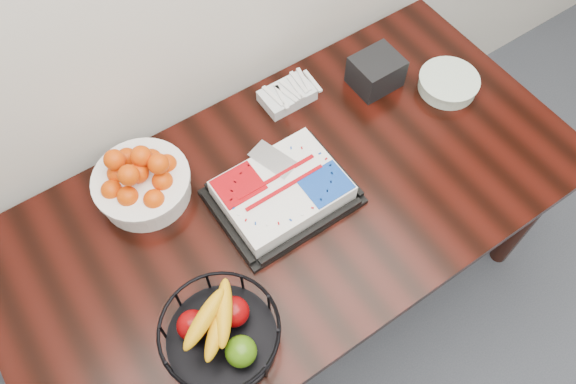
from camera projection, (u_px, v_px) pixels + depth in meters
table at (293, 214)px, 1.75m from camera, size 1.80×0.90×0.75m
cake_tray at (282, 192)px, 1.65m from camera, size 0.40×0.32×0.08m
tangerine_bowl at (141, 180)px, 1.62m from camera, size 0.29×0.29×0.18m
fruit_basket at (220, 333)px, 1.41m from camera, size 0.31×0.31×0.16m
plate_stack at (448, 83)px, 1.88m from camera, size 0.20×0.20×0.05m
fork_bag at (287, 95)px, 1.85m from camera, size 0.17×0.11×0.05m
napkin_box at (376, 72)px, 1.87m from camera, size 0.15×0.13×0.11m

